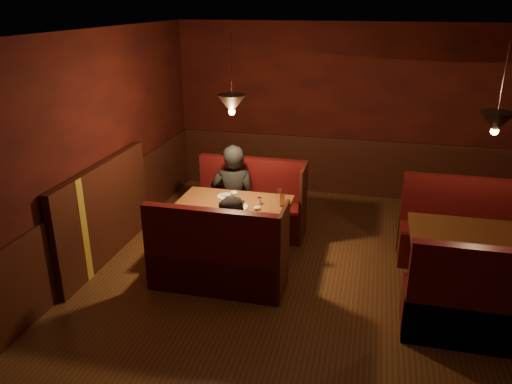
% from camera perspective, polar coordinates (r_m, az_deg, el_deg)
% --- Properties ---
extents(room, '(6.02, 7.02, 2.92)m').
position_cam_1_polar(room, '(5.43, 5.57, -2.48)').
color(room, brown).
rests_on(room, ground).
extents(main_table, '(1.45, 0.88, 1.01)m').
position_cam_1_polar(main_table, '(6.48, -2.44, -2.69)').
color(main_table, brown).
rests_on(main_table, ground).
extents(main_bench_far, '(1.59, 0.57, 1.09)m').
position_cam_1_polar(main_bench_far, '(7.31, -0.54, -1.98)').
color(main_bench_far, '#41110F').
rests_on(main_bench_far, ground).
extents(main_bench_near, '(1.59, 0.57, 1.09)m').
position_cam_1_polar(main_bench_near, '(5.89, -4.46, -8.10)').
color(main_bench_near, '#41110F').
rests_on(main_bench_near, ground).
extents(second_table, '(1.42, 0.91, 0.80)m').
position_cam_1_polar(second_table, '(6.12, 23.60, -6.13)').
color(second_table, brown).
rests_on(second_table, ground).
extents(second_bench_far, '(1.57, 0.59, 1.12)m').
position_cam_1_polar(second_bench_far, '(6.98, 22.54, -4.77)').
color(second_bench_far, '#41110F').
rests_on(second_bench_far, ground).
extents(second_bench_near, '(1.57, 0.59, 1.12)m').
position_cam_1_polar(second_bench_near, '(5.52, 24.91, -12.28)').
color(second_bench_near, '#41110F').
rests_on(second_bench_near, ground).
extents(diner_a, '(0.69, 0.50, 1.74)m').
position_cam_1_polar(diner_a, '(6.91, -2.63, 1.28)').
color(diner_a, black).
rests_on(diner_a, ground).
extents(diner_b, '(0.73, 0.58, 1.45)m').
position_cam_1_polar(diner_b, '(5.84, -2.49, -4.14)').
color(diner_b, '#383330').
rests_on(diner_b, ground).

